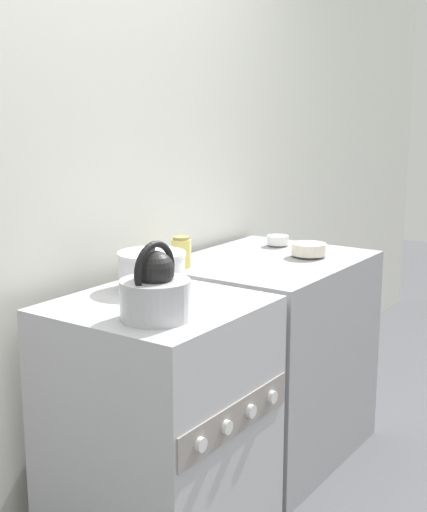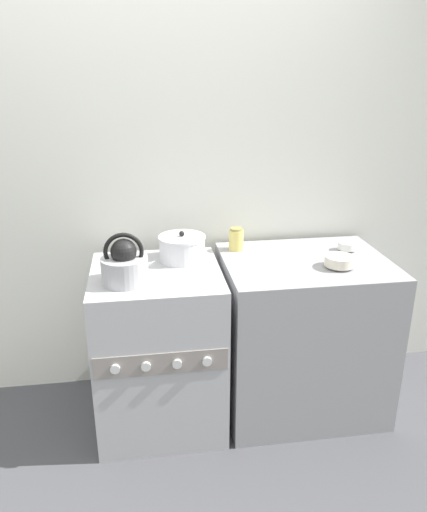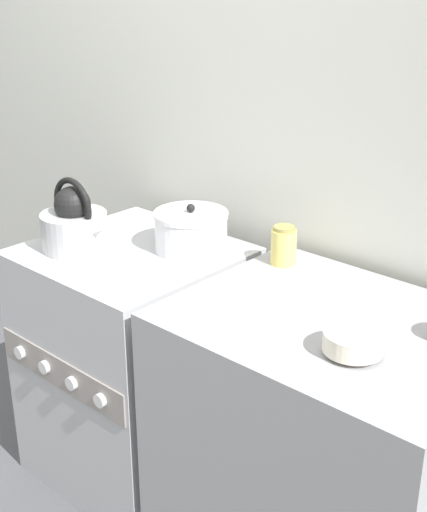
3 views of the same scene
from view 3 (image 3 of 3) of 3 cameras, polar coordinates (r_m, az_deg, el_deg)
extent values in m
plane|color=#4C4C51|center=(2.65, -11.12, -19.06)|extent=(12.00, 12.00, 0.00)
cube|color=silver|center=(2.54, 0.45, 11.39)|extent=(7.00, 0.06, 2.50)
cube|color=#B2B2B7|center=(2.55, -6.21, -8.54)|extent=(0.64, 0.63, 0.86)
cube|color=gray|center=(2.33, -12.14, -9.19)|extent=(0.62, 0.01, 0.11)
cylinder|color=silver|center=(2.48, -15.23, -7.46)|extent=(0.04, 0.02, 0.04)
cylinder|color=silver|center=(2.38, -13.38, -8.65)|extent=(0.04, 0.02, 0.04)
cylinder|color=silver|center=(2.28, -11.30, -9.96)|extent=(0.04, 0.02, 0.04)
cylinder|color=silver|center=(2.18, -9.06, -11.34)|extent=(0.04, 0.02, 0.04)
cube|color=#99999E|center=(2.14, 8.96, -15.41)|extent=(0.85, 0.68, 0.87)
cylinder|color=#B2B2B7|center=(2.37, -11.06, 1.97)|extent=(0.22, 0.22, 0.12)
sphere|color=black|center=(2.35, -11.22, 4.05)|extent=(0.12, 0.12, 0.12)
torus|color=black|center=(2.35, -11.22, 4.02)|extent=(0.18, 0.02, 0.18)
cone|color=#B2B2B7|center=(2.29, -9.52, 1.80)|extent=(0.11, 0.05, 0.08)
cylinder|color=silver|center=(2.33, -1.81, 1.85)|extent=(0.24, 0.24, 0.12)
cylinder|color=silver|center=(2.30, -1.83, 3.36)|extent=(0.24, 0.24, 0.01)
sphere|color=black|center=(2.30, -1.83, 3.85)|extent=(0.03, 0.03, 0.03)
cylinder|color=beige|center=(1.76, 11.05, -7.55)|extent=(0.07, 0.07, 0.01)
cylinder|color=beige|center=(1.74, 11.12, -6.71)|extent=(0.15, 0.15, 0.05)
cylinder|color=#E0CC66|center=(2.21, 5.63, 0.72)|extent=(0.08, 0.08, 0.11)
cylinder|color=#998C4C|center=(2.19, 5.69, 2.22)|extent=(0.07, 0.07, 0.01)
camera|label=1|loc=(3.43, -49.12, 11.05)|focal=50.00mm
camera|label=2|loc=(1.92, -76.17, 7.46)|focal=35.00mm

